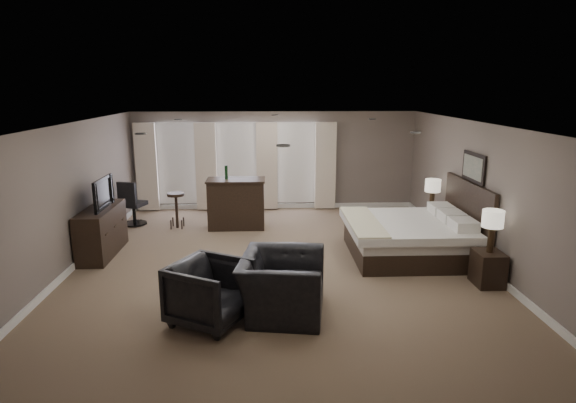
{
  "coord_description": "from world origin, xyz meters",
  "views": [
    {
      "loc": [
        -0.18,
        -8.51,
        3.25
      ],
      "look_at": [
        0.2,
        0.4,
        1.1
      ],
      "focal_mm": 30.0,
      "sensor_mm": 36.0,
      "label": 1
    }
  ],
  "objects_px": {
    "lamp_far": "(432,195)",
    "dresser": "(102,231)",
    "bar_counter": "(236,203)",
    "bed": "(411,220)",
    "nightstand_near": "(488,268)",
    "desk_chair": "(133,203)",
    "lamp_near": "(492,231)",
    "nightstand_far": "(430,222)",
    "armchair_far": "(210,290)",
    "bar_stool_right": "(236,212)",
    "armchair_near": "(282,275)",
    "bar_stool_left": "(177,210)",
    "tv": "(99,205)"
  },
  "relations": [
    {
      "from": "lamp_far",
      "to": "dresser",
      "type": "bearing_deg",
      "value": -170.99
    },
    {
      "from": "dresser",
      "to": "bar_counter",
      "type": "relative_size",
      "value": 1.21
    },
    {
      "from": "bed",
      "to": "nightstand_near",
      "type": "xyz_separation_m",
      "value": [
        0.89,
        -1.45,
        -0.44
      ]
    },
    {
      "from": "bar_counter",
      "to": "desk_chair",
      "type": "height_order",
      "value": "bar_counter"
    },
    {
      "from": "lamp_near",
      "to": "bar_counter",
      "type": "distance_m",
      "value": 5.65
    },
    {
      "from": "nightstand_far",
      "to": "armchair_far",
      "type": "xyz_separation_m",
      "value": [
        -4.47,
        -4.03,
        0.22
      ]
    },
    {
      "from": "desk_chair",
      "to": "armchair_far",
      "type": "bearing_deg",
      "value": 134.02
    },
    {
      "from": "lamp_near",
      "to": "armchair_far",
      "type": "relative_size",
      "value": 0.72
    },
    {
      "from": "nightstand_near",
      "to": "nightstand_far",
      "type": "distance_m",
      "value": 2.9
    },
    {
      "from": "bar_counter",
      "to": "bar_stool_right",
      "type": "height_order",
      "value": "bar_counter"
    },
    {
      "from": "armchair_near",
      "to": "bar_stool_left",
      "type": "bearing_deg",
      "value": 36.06
    },
    {
      "from": "armchair_far",
      "to": "desk_chair",
      "type": "relative_size",
      "value": 0.91
    },
    {
      "from": "lamp_near",
      "to": "nightstand_far",
      "type": "bearing_deg",
      "value": 90.0
    },
    {
      "from": "tv",
      "to": "bar_stool_right",
      "type": "xyz_separation_m",
      "value": [
        2.52,
        1.73,
        -0.63
      ]
    },
    {
      "from": "bar_counter",
      "to": "lamp_near",
      "type": "bearing_deg",
      "value": -38.9
    },
    {
      "from": "tv",
      "to": "dresser",
      "type": "bearing_deg",
      "value": 0.0
    },
    {
      "from": "nightstand_near",
      "to": "armchair_far",
      "type": "distance_m",
      "value": 4.61
    },
    {
      "from": "bar_stool_left",
      "to": "bed",
      "type": "bearing_deg",
      "value": -23.53
    },
    {
      "from": "lamp_far",
      "to": "bar_counter",
      "type": "xyz_separation_m",
      "value": [
        -4.39,
        0.64,
        -0.31
      ]
    },
    {
      "from": "lamp_near",
      "to": "dresser",
      "type": "distance_m",
      "value": 7.17
    },
    {
      "from": "nightstand_far",
      "to": "lamp_near",
      "type": "height_order",
      "value": "lamp_near"
    },
    {
      "from": "dresser",
      "to": "armchair_far",
      "type": "bearing_deg",
      "value": -50.08
    },
    {
      "from": "nightstand_near",
      "to": "bar_counter",
      "type": "distance_m",
      "value": 5.65
    },
    {
      "from": "armchair_near",
      "to": "nightstand_near",
      "type": "bearing_deg",
      "value": -67.47
    },
    {
      "from": "bar_stool_left",
      "to": "nightstand_far",
      "type": "bearing_deg",
      "value": -6.72
    },
    {
      "from": "nightstand_far",
      "to": "bar_counter",
      "type": "bearing_deg",
      "value": 171.7
    },
    {
      "from": "bed",
      "to": "lamp_near",
      "type": "distance_m",
      "value": 1.71
    },
    {
      "from": "nightstand_near",
      "to": "bar_stool_right",
      "type": "distance_m",
      "value": 5.65
    },
    {
      "from": "lamp_far",
      "to": "bar_stool_right",
      "type": "relative_size",
      "value": 0.93
    },
    {
      "from": "tv",
      "to": "armchair_near",
      "type": "bearing_deg",
      "value": -127.67
    },
    {
      "from": "dresser",
      "to": "bar_counter",
      "type": "distance_m",
      "value": 3.07
    },
    {
      "from": "dresser",
      "to": "armchair_far",
      "type": "height_order",
      "value": "armchair_far"
    },
    {
      "from": "lamp_far",
      "to": "armchair_near",
      "type": "distance_m",
      "value": 5.13
    },
    {
      "from": "nightstand_near",
      "to": "tv",
      "type": "xyz_separation_m",
      "value": [
        -6.92,
        1.8,
        0.72
      ]
    },
    {
      "from": "lamp_far",
      "to": "armchair_far",
      "type": "distance_m",
      "value": 6.03
    },
    {
      "from": "tv",
      "to": "bar_stool_right",
      "type": "distance_m",
      "value": 3.12
    },
    {
      "from": "nightstand_near",
      "to": "armchair_near",
      "type": "bearing_deg",
      "value": -165.94
    },
    {
      "from": "lamp_near",
      "to": "armchair_near",
      "type": "bearing_deg",
      "value": -165.94
    },
    {
      "from": "bar_stool_right",
      "to": "desk_chair",
      "type": "xyz_separation_m",
      "value": [
        -2.45,
        0.35,
        0.16
      ]
    },
    {
      "from": "nightstand_near",
      "to": "nightstand_far",
      "type": "bearing_deg",
      "value": 90.0
    },
    {
      "from": "lamp_near",
      "to": "bar_stool_right",
      "type": "height_order",
      "value": "lamp_near"
    },
    {
      "from": "lamp_near",
      "to": "bar_stool_right",
      "type": "relative_size",
      "value": 0.94
    },
    {
      "from": "bed",
      "to": "dresser",
      "type": "relative_size",
      "value": 1.42
    },
    {
      "from": "bed",
      "to": "lamp_near",
      "type": "relative_size",
      "value": 3.24
    },
    {
      "from": "bar_counter",
      "to": "bed",
      "type": "bearing_deg",
      "value": -30.86
    },
    {
      "from": "nightstand_far",
      "to": "bar_stool_right",
      "type": "bearing_deg",
      "value": 171.81
    },
    {
      "from": "nightstand_far",
      "to": "bed",
      "type": "bearing_deg",
      "value": -121.54
    },
    {
      "from": "bar_counter",
      "to": "nightstand_near",
      "type": "bearing_deg",
      "value": -38.9
    },
    {
      "from": "bed",
      "to": "dresser",
      "type": "bearing_deg",
      "value": 176.65
    },
    {
      "from": "armchair_near",
      "to": "bar_stool_right",
      "type": "height_order",
      "value": "armchair_near"
    }
  ]
}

